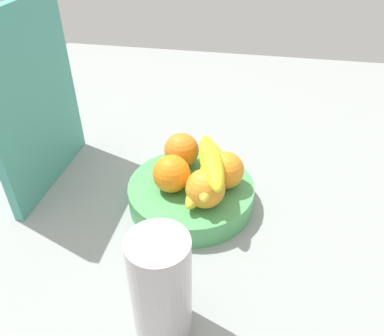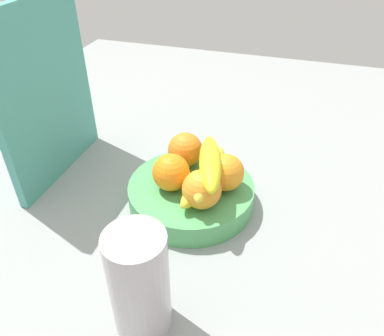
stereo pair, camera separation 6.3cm
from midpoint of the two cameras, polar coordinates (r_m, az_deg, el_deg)
The scene contains 9 objects.
ground_plane at distance 76.23cm, azimuth 2.09°, elevation -6.49°, with size 180.00×140.00×3.00cm, color gray.
fruit_bowl at distance 74.14cm, azimuth 2.43°, elevation -4.03°, with size 24.50×24.50×4.63cm, color #4CA15C.
orange_front_left at distance 69.86cm, azimuth -0.64°, elevation -0.75°, with size 7.08×7.08×7.08cm, color orange.
orange_front_right at distance 66.10cm, azimuth 4.22°, elevation -3.34°, with size 7.08×7.08×7.08cm, color orange.
orange_center at distance 70.46cm, azimuth 7.63°, elevation -0.75°, with size 7.08×7.08×7.08cm, color orange.
orange_back_left at distance 76.17cm, azimuth 1.33°, elevation 2.71°, with size 7.08×7.08×7.08cm, color orange.
banana_bunch at distance 69.10cm, azimuth 5.14°, elevation -0.70°, with size 17.90×8.96×8.40cm.
cutting_board at distance 79.89cm, azimuth -19.15°, elevation 10.40°, with size 28.00×1.80×36.00cm, color teal.
thermos_tumbler at distance 51.82cm, azimuth -4.43°, elevation -17.18°, with size 8.10×8.10×17.13cm, color #B6B0B3.
Camera 2 is at (-53.68, -17.11, 49.96)cm, focal length 35.17 mm.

